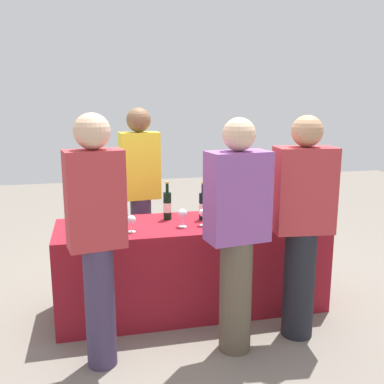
{
  "coord_description": "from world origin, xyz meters",
  "views": [
    {
      "loc": [
        -0.77,
        -3.35,
        1.72
      ],
      "look_at": [
        0.0,
        0.0,
        0.99
      ],
      "focal_mm": 41.28,
      "sensor_mm": 36.0,
      "label": 1
    }
  ],
  "objects": [
    {
      "name": "wine_glass_4",
      "position": [
        0.56,
        -0.12,
        0.84
      ],
      "size": [
        0.07,
        0.07,
        0.14
      ],
      "color": "silver",
      "rests_on": "tasting_table"
    },
    {
      "name": "wine_bottle_2",
      "position": [
        0.1,
        0.06,
        0.85
      ],
      "size": [
        0.06,
        0.06,
        0.31
      ],
      "color": "black",
      "rests_on": "tasting_table"
    },
    {
      "name": "ground_plane",
      "position": [
        0.0,
        0.0,
        0.0
      ],
      "size": [
        12.0,
        12.0,
        0.0
      ],
      "primitive_type": "plane",
      "color": "slate"
    },
    {
      "name": "wine_glass_1",
      "position": [
        -0.5,
        -0.16,
        0.83
      ],
      "size": [
        0.07,
        0.07,
        0.13
      ],
      "color": "silver",
      "rests_on": "tasting_table"
    },
    {
      "name": "wine_glass_5",
      "position": [
        0.78,
        -0.14,
        0.84
      ],
      "size": [
        0.07,
        0.07,
        0.14
      ],
      "color": "silver",
      "rests_on": "tasting_table"
    },
    {
      "name": "wine_bottle_0",
      "position": [
        -0.73,
        0.13,
        0.85
      ],
      "size": [
        0.07,
        0.07,
        0.3
      ],
      "color": "black",
      "rests_on": "tasting_table"
    },
    {
      "name": "wine_glass_3",
      "position": [
        0.06,
        -0.11,
        0.84
      ],
      "size": [
        0.06,
        0.06,
        0.14
      ],
      "color": "silver",
      "rests_on": "tasting_table"
    },
    {
      "name": "guest_1",
      "position": [
        0.15,
        -0.68,
        0.87
      ],
      "size": [
        0.43,
        0.28,
        1.6
      ],
      "rotation": [
        0.0,
        0.0,
        0.14
      ],
      "color": "brown",
      "rests_on": "ground_plane"
    },
    {
      "name": "wine_glass_0",
      "position": [
        -0.78,
        -0.1,
        0.84
      ],
      "size": [
        0.06,
        0.06,
        0.14
      ],
      "color": "silver",
      "rests_on": "tasting_table"
    },
    {
      "name": "wine_bottle_1",
      "position": [
        -0.18,
        0.13,
        0.86
      ],
      "size": [
        0.07,
        0.07,
        0.32
      ],
      "color": "black",
      "rests_on": "tasting_table"
    },
    {
      "name": "guest_2",
      "position": [
        0.66,
        -0.6,
        0.87
      ],
      "size": [
        0.43,
        0.27,
        1.61
      ],
      "rotation": [
        0.0,
        0.0,
        -0.11
      ],
      "color": "black",
      "rests_on": "ground_plane"
    },
    {
      "name": "ice_bucket",
      "position": [
        -0.69,
        -0.06,
        0.82
      ],
      "size": [
        0.23,
        0.23,
        0.16
      ],
      "primitive_type": "cylinder",
      "color": "silver",
      "rests_on": "tasting_table"
    },
    {
      "name": "tasting_table",
      "position": [
        0.0,
        0.0,
        0.37
      ],
      "size": [
        2.16,
        0.69,
        0.74
      ],
      "primitive_type": "cube",
      "color": "maroon",
      "rests_on": "ground_plane"
    },
    {
      "name": "guest_0",
      "position": [
        -0.76,
        -0.66,
        0.91
      ],
      "size": [
        0.38,
        0.25,
        1.64
      ],
      "rotation": [
        0.0,
        0.0,
        0.18
      ],
      "color": "#3F3351",
      "rests_on": "ground_plane"
    },
    {
      "name": "wine_bottle_5",
      "position": [
        0.71,
        0.18,
        0.86
      ],
      "size": [
        0.08,
        0.08,
        0.33
      ],
      "color": "black",
      "rests_on": "tasting_table"
    },
    {
      "name": "wine_glass_2",
      "position": [
        -0.1,
        -0.11,
        0.84
      ],
      "size": [
        0.07,
        0.07,
        0.14
      ],
      "color": "silver",
      "rests_on": "tasting_table"
    },
    {
      "name": "wine_bottle_4",
      "position": [
        0.42,
        0.12,
        0.86
      ],
      "size": [
        0.07,
        0.07,
        0.34
      ],
      "color": "black",
      "rests_on": "tasting_table"
    },
    {
      "name": "menu_board",
      "position": [
        0.64,
        1.06,
        0.39
      ],
      "size": [
        0.52,
        0.09,
        0.78
      ],
      "primitive_type": "cube",
      "rotation": [
        0.0,
        0.0,
        -0.11
      ],
      "color": "white",
      "rests_on": "ground_plane"
    },
    {
      "name": "server_pouring",
      "position": [
        -0.34,
        0.65,
        0.91
      ],
      "size": [
        0.37,
        0.23,
        1.64
      ],
      "rotation": [
        0.0,
        0.0,
        3.25
      ],
      "color": "#3F3351",
      "rests_on": "ground_plane"
    },
    {
      "name": "wine_bottle_3",
      "position": [
        0.21,
        0.12,
        0.86
      ],
      "size": [
        0.07,
        0.07,
        0.33
      ],
      "color": "black",
      "rests_on": "tasting_table"
    }
  ]
}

